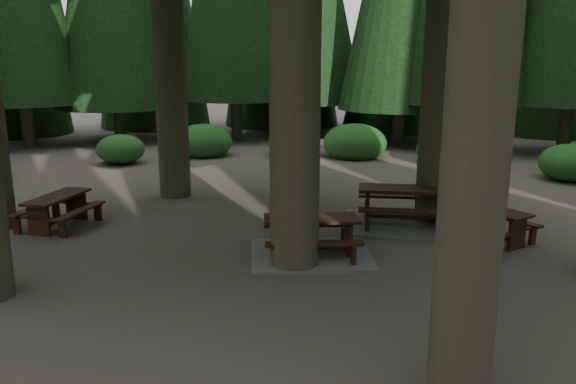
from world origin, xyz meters
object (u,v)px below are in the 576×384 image
at_px(picnic_table_a, 311,243).
at_px(picnic_table_b, 58,206).
at_px(picnic_table_d, 490,219).
at_px(picnic_table_c, 403,212).

bearing_deg(picnic_table_a, picnic_table_b, 157.74).
xyz_separation_m(picnic_table_a, picnic_table_d, (2.80, 2.32, 0.20)).
relative_size(picnic_table_a, picnic_table_d, 1.42).
height_order(picnic_table_c, picnic_table_d, picnic_table_c).
xyz_separation_m(picnic_table_b, picnic_table_c, (6.54, 3.34, -0.17)).
height_order(picnic_table_a, picnic_table_c, picnic_table_c).
bearing_deg(picnic_table_b, picnic_table_c, -75.14).
relative_size(picnic_table_c, picnic_table_d, 1.51).
height_order(picnic_table_a, picnic_table_b, picnic_table_a).
relative_size(picnic_table_a, picnic_table_b, 1.51).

